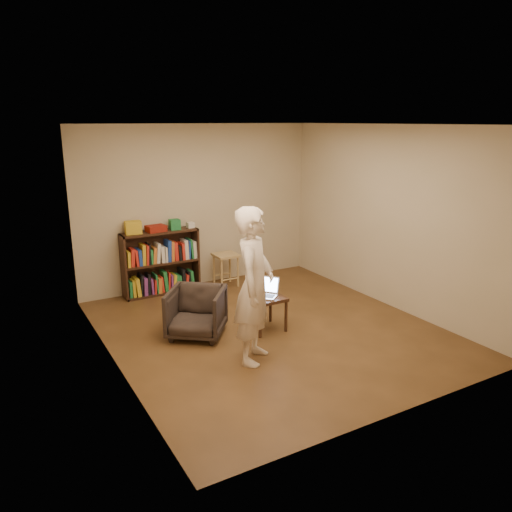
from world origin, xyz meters
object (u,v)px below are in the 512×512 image
bookshelf (161,266)px  side_table (266,302)px  person (254,286)px  armchair (196,312)px  laptop (265,291)px  stool (226,260)px

bookshelf → side_table: bearing=-71.4°
person → armchair: bearing=63.0°
armchair → laptop: bearing=23.7°
bookshelf → stool: 1.06m
bookshelf → stool: bearing=-10.4°
armchair → side_table: (0.86, -0.26, 0.06)m
armchair → side_table: size_ratio=1.52×
stool → side_table: bearing=-100.6°
armchair → side_table: 0.90m
stool → laptop: laptop is taller
armchair → laptop: (0.88, -0.22, 0.20)m
stool → person: size_ratio=0.31×
bookshelf → armchair: 1.81m
person → laptop: bearing=5.8°
bookshelf → person: size_ratio=0.68×
laptop → side_table: bearing=-65.2°
stool → person: (-0.89, -2.53, 0.45)m
side_table → laptop: (0.02, 0.04, 0.13)m
stool → armchair: armchair is taller
bookshelf → person: bearing=-86.9°
stool → laptop: size_ratio=1.25×
stool → side_table: size_ratio=1.19×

